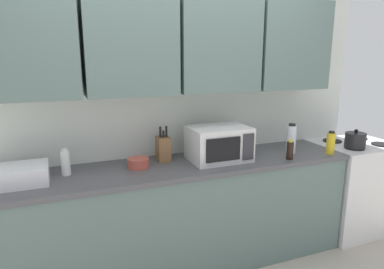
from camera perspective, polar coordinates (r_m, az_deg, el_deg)
The scene contains 12 objects.
wall_back_with_cabinets at distance 2.86m, azimuth -3.34°, elevation 9.64°, with size 3.73×0.38×2.60m.
counter_run at distance 2.94m, azimuth -1.59°, elevation -13.17°, with size 2.86×0.63×0.90m.
stove_range at distance 3.88m, azimuth 24.81°, elevation -7.72°, with size 0.76×0.64×0.91m.
kettle at distance 3.52m, azimuth 25.34°, elevation -0.83°, with size 0.18×0.18×0.17m.
microwave at distance 2.84m, azimuth 4.43°, elevation -1.48°, with size 0.48×0.37×0.28m.
dish_rack at distance 2.62m, azimuth -26.72°, elevation -6.00°, with size 0.38×0.30×0.12m, color silver.
knife_block at distance 2.83m, azimuth -4.75°, elevation -2.27°, with size 0.10×0.12×0.29m.
bottle_soy_dark at distance 2.97m, azimuth 15.87°, elevation -2.51°, with size 0.06×0.06×0.17m.
bottle_white_jar at distance 2.66m, azimuth -20.16°, elevation -4.34°, with size 0.06×0.06×0.20m.
bottle_yellow_mustard at distance 3.25m, azimuth 21.92°, elevation -1.30°, with size 0.07×0.07×0.20m.
bottle_clear_tall at distance 3.15m, azimuth 16.07°, elevation -0.72°, with size 0.08×0.08×0.27m.
bowl_ceramic_small at distance 2.71m, azimuth -8.86°, elevation -4.64°, with size 0.17×0.17×0.07m, color #B24C3D.
Camera 1 is at (-0.89, -2.78, 1.76)m, focal length 32.32 mm.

